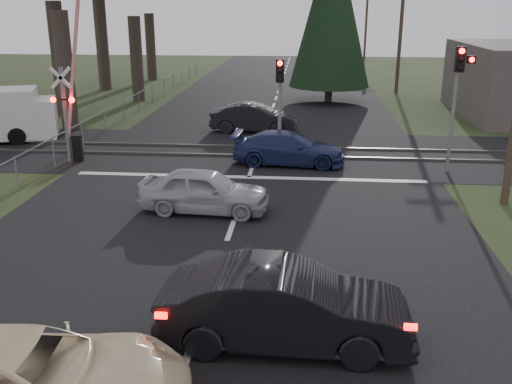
# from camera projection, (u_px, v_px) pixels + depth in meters

# --- Properties ---
(ground) EXTENTS (120.00, 120.00, 0.00)m
(ground) POSITION_uv_depth(u_px,v_px,m) (214.00, 278.00, 13.42)
(ground) COLOR #253317
(ground) RESTS_ON ground
(road) EXTENTS (14.00, 100.00, 0.01)m
(road) POSITION_uv_depth(u_px,v_px,m) (253.00, 164.00, 22.88)
(road) COLOR black
(road) RESTS_ON ground
(rail_corridor) EXTENTS (120.00, 8.00, 0.01)m
(rail_corridor) POSITION_uv_depth(u_px,v_px,m) (257.00, 152.00, 24.77)
(rail_corridor) COLOR black
(rail_corridor) RESTS_ON ground
(stop_line) EXTENTS (13.00, 0.35, 0.00)m
(stop_line) POSITION_uv_depth(u_px,v_px,m) (249.00, 177.00, 21.17)
(stop_line) COLOR silver
(stop_line) RESTS_ON ground
(rail_near) EXTENTS (120.00, 0.12, 0.10)m
(rail_near) POSITION_uv_depth(u_px,v_px,m) (256.00, 156.00, 24.00)
(rail_near) COLOR #59544C
(rail_near) RESTS_ON ground
(rail_far) EXTENTS (120.00, 0.12, 0.10)m
(rail_far) POSITION_uv_depth(u_px,v_px,m) (259.00, 147.00, 25.51)
(rail_far) COLOR #59544C
(rail_far) RESTS_ON ground
(crossing_signal) EXTENTS (1.62, 0.38, 6.96)m
(crossing_signal) POSITION_uv_depth(u_px,v_px,m) (71.00, 112.00, 22.63)
(crossing_signal) COLOR slate
(crossing_signal) RESTS_ON ground
(traffic_signal_right) EXTENTS (0.68, 0.48, 4.70)m
(traffic_signal_right) POSITION_uv_depth(u_px,v_px,m) (458.00, 85.00, 20.71)
(traffic_signal_right) COLOR slate
(traffic_signal_right) RESTS_ON ground
(traffic_signal_center) EXTENTS (0.32, 0.48, 4.10)m
(traffic_signal_center) POSITION_uv_depth(u_px,v_px,m) (280.00, 92.00, 22.55)
(traffic_signal_center) COLOR slate
(traffic_signal_center) RESTS_ON ground
(utility_pole_mid) EXTENTS (1.80, 0.26, 9.00)m
(utility_pole_mid) POSITION_uv_depth(u_px,v_px,m) (401.00, 25.00, 39.60)
(utility_pole_mid) COLOR #4C3D2D
(utility_pole_mid) RESTS_ON ground
(utility_pole_far) EXTENTS (1.80, 0.26, 9.00)m
(utility_pole_far) POSITION_uv_depth(u_px,v_px,m) (366.00, 17.00, 63.25)
(utility_pole_far) COLOR #4C3D2D
(utility_pole_far) RESTS_ON ground
(conifer_tree) EXTENTS (5.20, 5.20, 11.00)m
(conifer_tree) POSITION_uv_depth(u_px,v_px,m) (332.00, 6.00, 35.84)
(conifer_tree) COLOR #473D33
(conifer_tree) RESTS_ON ground
(fence_left) EXTENTS (0.10, 36.00, 1.20)m
(fence_left) POSITION_uv_depth(u_px,v_px,m) (147.00, 108.00, 35.35)
(fence_left) COLOR slate
(fence_left) RESTS_ON ground
(cream_coupe) EXTENTS (5.18, 2.67, 1.40)m
(cream_coupe) POSITION_uv_depth(u_px,v_px,m) (25.00, 383.00, 8.60)
(cream_coupe) COLOR beige
(cream_coupe) RESTS_ON ground
(dark_hatchback) EXTENTS (4.72, 1.72, 1.55)m
(dark_hatchback) POSITION_uv_depth(u_px,v_px,m) (285.00, 307.00, 10.61)
(dark_hatchback) COLOR black
(dark_hatchback) RESTS_ON ground
(silver_car) EXTENTS (4.09, 1.89, 1.36)m
(silver_car) POSITION_uv_depth(u_px,v_px,m) (205.00, 191.00, 17.50)
(silver_car) COLOR #A3A4AB
(silver_car) RESTS_ON ground
(blue_sedan) EXTENTS (4.58, 2.11, 1.30)m
(blue_sedan) POSITION_uv_depth(u_px,v_px,m) (289.00, 148.00, 22.73)
(blue_sedan) COLOR navy
(blue_sedan) RESTS_ON ground
(dark_car_far) EXTENTS (4.41, 1.80, 1.42)m
(dark_car_far) POSITION_uv_depth(u_px,v_px,m) (254.00, 118.00, 28.45)
(dark_car_far) COLOR black
(dark_car_far) RESTS_ON ground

